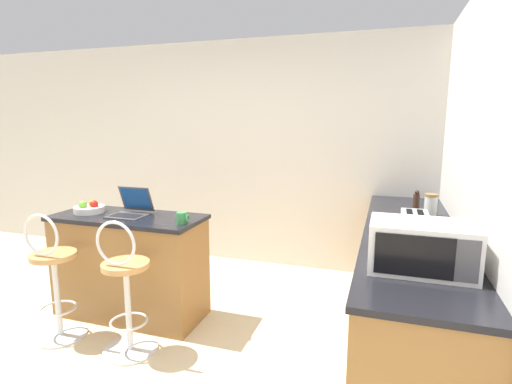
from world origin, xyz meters
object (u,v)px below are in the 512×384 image
object	(u,v)px
mug_green	(182,218)
fruit_bowl	(89,208)
storage_jar	(431,205)
mug_white	(447,230)
laptop	(131,208)
pepper_mill	(416,207)
bar_stool_near	(54,280)
toaster	(414,226)
microwave	(422,247)
bar_stool_far	(126,291)

from	to	relation	value
mug_green	fruit_bowl	world-z (taller)	fruit_bowl
storage_jar	mug_white	distance (m)	0.62
laptop	pepper_mill	bearing A→B (deg)	12.62
bar_stool_near	fruit_bowl	size ratio (longest dim) A/B	4.00
laptop	fruit_bowl	bearing A→B (deg)	-173.52
toaster	fruit_bowl	world-z (taller)	toaster
storage_jar	pepper_mill	distance (m)	0.30
laptop	pepper_mill	distance (m)	2.35
bar_stool_near	mug_green	world-z (taller)	bar_stool_near
laptop	toaster	xyz separation A→B (m)	(2.25, -0.01, 0.04)
bar_stool_near	microwave	bearing A→B (deg)	-1.22
microwave	storage_jar	xyz separation A→B (m)	(0.17, 1.38, -0.04)
bar_stool_far	fruit_bowl	xyz separation A→B (m)	(-0.71, 0.50, 0.45)
microwave	mug_green	size ratio (longest dim) A/B	5.40
laptop	microwave	xyz separation A→B (m)	(2.26, -0.60, 0.07)
storage_jar	mug_green	bearing A→B (deg)	-154.14
laptop	toaster	distance (m)	2.25
laptop	bar_stool_far	bearing A→B (deg)	-60.49
toaster	bar_stool_near	bearing A→B (deg)	-168.20
pepper_mill	bar_stool_near	bearing A→B (deg)	-158.07
fruit_bowl	pepper_mill	world-z (taller)	pepper_mill
laptop	mug_green	world-z (taller)	laptop
mug_green	bar_stool_near	bearing A→B (deg)	-154.90
laptop	microwave	world-z (taller)	microwave
mug_white	fruit_bowl	bearing A→B (deg)	-175.81
bar_stool_far	toaster	distance (m)	2.08
microwave	bar_stool_near	bearing A→B (deg)	178.78
bar_stool_far	mug_green	world-z (taller)	bar_stool_far
laptop	pepper_mill	xyz separation A→B (m)	(2.29, 0.51, 0.06)
fruit_bowl	mug_white	size ratio (longest dim) A/B	2.49
mug_white	pepper_mill	distance (m)	0.40
storage_jar	fruit_bowl	bearing A→B (deg)	-163.73
bar_stool_far	storage_jar	size ratio (longest dim) A/B	5.51
toaster	storage_jar	distance (m)	0.80
bar_stool_near	laptop	bearing A→B (deg)	57.80
microwave	toaster	xyz separation A→B (m)	(-0.00, 0.60, -0.04)
toaster	fruit_bowl	distance (m)	2.66
bar_stool_far	pepper_mill	bearing A→B (deg)	28.19
bar_stool_near	fruit_bowl	distance (m)	0.68
laptop	fruit_bowl	size ratio (longest dim) A/B	1.18
bar_stool_far	mug_white	bearing A→B (deg)	18.21
microwave	mug_white	bearing A→B (deg)	73.55
storage_jar	fruit_bowl	distance (m)	2.95
microwave	bar_stool_far	bearing A→B (deg)	178.37
toaster	pepper_mill	distance (m)	0.52
laptop	mug_green	size ratio (longest dim) A/B	3.05
bar_stool_near	laptop	size ratio (longest dim) A/B	3.38
laptop	toaster	world-z (taller)	laptop
laptop	microwave	bearing A→B (deg)	-14.99
laptop	toaster	size ratio (longest dim) A/B	1.09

